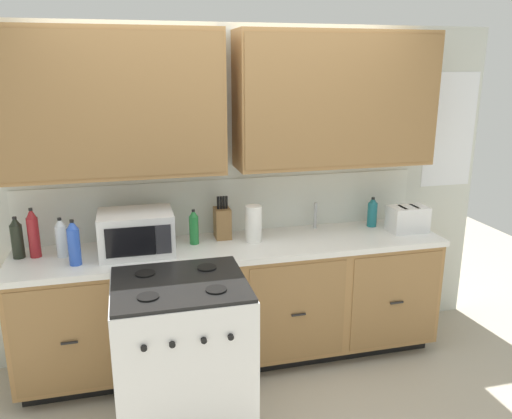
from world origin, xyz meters
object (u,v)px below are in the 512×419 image
Objects in this scene: bottle_teal at (372,212)px; stove_range at (183,356)px; knife_block at (222,222)px; bottle_dark at (17,238)px; bottle_red at (33,233)px; paper_towel_roll at (254,224)px; bottle_clear at (61,238)px; bottle_blue at (74,243)px; microwave at (136,233)px; bottle_green at (194,227)px; toaster at (408,219)px.

stove_range is at bearing -153.57° from bottle_teal.
knife_block is 1.12× the size of bottle_dark.
bottle_red reaches higher than bottle_dark.
bottle_dark reaches higher than bottle_teal.
bottle_red reaches higher than knife_block.
paper_towel_roll is 0.99× the size of bottle_clear.
bottle_blue reaches higher than bottle_dark.
bottle_blue is 1.27× the size of bottle_teal.
knife_block is 1.03m from bottle_blue.
bottle_red reaches higher than stove_range.
bottle_red reaches higher than microwave.
knife_block is at bearing 15.87° from bottle_blue.
bottle_blue is (-0.99, -0.28, 0.03)m from knife_block.
paper_towel_roll is 1.55m from bottle_dark.
bottle_teal is (1.77, 0.15, -0.03)m from microwave.
bottle_green is 1.38m from bottle_teal.
bottle_clear reaches higher than bottle_green.
toaster is 0.90× the size of knife_block.
stove_range is 3.44× the size of bottle_dark.
bottle_dark is at bearing 169.82° from bottle_clear.
bottle_red is 0.11m from bottle_dark.
bottle_blue is (-0.77, -0.20, 0.02)m from bottle_green.
stove_range is 0.88m from microwave.
bottle_green is 0.85× the size of bottle_blue.
knife_block is 0.23m from bottle_green.
bottle_dark is at bearing 177.34° from toaster.
bottle_clear is at bearing -177.52° from bottle_green.
knife_block is at bearing 19.77° from bottle_green.
toaster is at bearing -1.81° from bottle_clear.
bottle_red is 1.25× the size of bottle_clear.
bottle_clear is at bearing -13.72° from bottle_red.
bottle_red is 0.33m from bottle_blue.
microwave is 1.98m from toaster.
toaster is at bearing -2.66° from bottle_dark.
knife_block is (-1.37, 0.19, 0.02)m from toaster.
knife_block reaches higher than bottle_clear.
bottle_teal is at bearing 138.67° from toaster.
knife_block reaches higher than toaster.
bottle_teal is (-0.20, 0.18, 0.02)m from toaster.
bottle_blue is 0.42m from bottle_dark.
microwave is 0.40m from bottle_green.
stove_range is 1.04m from knife_block.
bottle_green is at bearing 175.86° from toaster.
bottle_blue is 2.17m from bottle_teal.
bottle_green reaches higher than stove_range.
bottle_clear is (-0.47, 0.05, -0.01)m from microwave.
stove_range is at bearing -131.87° from paper_towel_roll.
paper_towel_roll reaches higher than bottle_teal.
bottle_teal is (0.97, 0.12, -0.02)m from paper_towel_roll.
toaster is 2.72m from bottle_dark.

